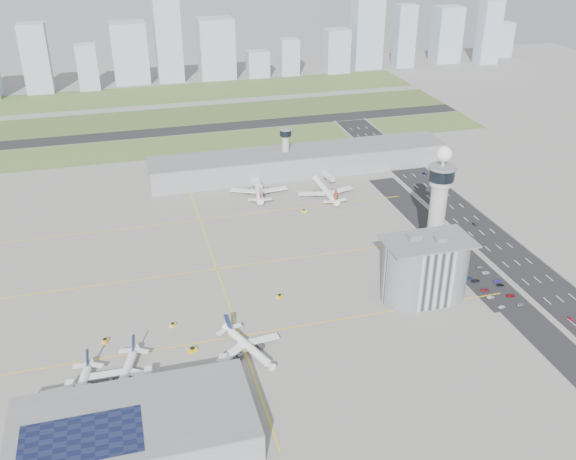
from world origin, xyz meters
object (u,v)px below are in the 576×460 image
object	(u,v)px
car_lot_4	(469,278)
car_hw_2	(424,174)
airplane_near_a	(79,387)
airplane_near_b	(124,372)
secondary_tower	(286,147)
airplane_far_a	(259,184)
car_lot_0	(502,307)
car_lot_11	(480,267)
tug_1	(173,325)
tug_2	(192,350)
car_lot_6	(521,305)
car_lot_5	(460,267)
jet_bridge_far_1	(323,174)
car_hw_4	(373,147)
jet_bridge_near_2	(223,382)
jet_bridge_near_1	(146,396)
jet_bridge_far_0	(252,182)
tug_5	(343,190)
admin_building	(425,269)
tug_4	(304,211)
car_lot_7	(511,296)
tug_0	(105,340)
car_hw_0	(571,319)
tug_3	(279,296)
car_lot_10	(486,273)
airplane_near_c	(249,343)
car_lot_3	(476,281)
control_tower	(438,201)
car_hw_1	(474,224)
car_lot_1	(491,297)
car_lot_9	(497,281)
jet_bridge_near_0	(63,410)
car_lot_8	(500,285)
airplane_far_b	(325,186)

from	to	relation	value
car_lot_4	car_hw_2	xyz separation A→B (m)	(40.73, 133.46, -0.04)
airplane_near_a	airplane_near_b	distance (m)	17.65
secondary_tower	airplane_far_a	bearing A→B (deg)	-130.86
airplane_near_a	car_lot_0	size ratio (longest dim) A/B	10.33
airplane_near_a	car_lot_11	xyz separation A→B (m)	(200.45, 46.33, -4.46)
tug_1	tug_2	world-z (taller)	tug_2
secondary_tower	car_lot_6	size ratio (longest dim) A/B	7.87
car_lot_5	car_hw_2	world-z (taller)	car_hw_2
airplane_near_b	jet_bridge_far_1	world-z (taller)	airplane_near_b
airplane_near_b	car_hw_4	bearing A→B (deg)	155.99
car_lot_4	secondary_tower	bearing A→B (deg)	19.62
airplane_near_a	jet_bridge_near_2	distance (m)	55.15
airplane_near_b	jet_bridge_near_1	bearing A→B (deg)	45.67
jet_bridge_far_0	tug_5	bearing A→B (deg)	56.39
jet_bridge_far_1	car_hw_2	bearing A→B (deg)	70.29
admin_building	car_lot_0	xyz separation A→B (m)	(31.76, -19.15, -14.71)
tug_4	car_lot_7	distance (m)	136.71
airplane_near_a	tug_0	world-z (taller)	airplane_near_a
secondary_tower	car_lot_0	xyz separation A→B (m)	(53.75, -191.15, -18.21)
tug_2	car_hw_0	world-z (taller)	tug_2
tug_3	airplane_far_a	bearing A→B (deg)	134.59
car_lot_10	tug_0	bearing A→B (deg)	94.78
airplane_near_c	jet_bridge_far_1	size ratio (longest dim) A/B	2.61
tug_5	car_lot_3	distance (m)	127.36
car_lot_11	car_hw_2	bearing A→B (deg)	-15.08
control_tower	car_hw_1	size ratio (longest dim) A/B	16.83
secondary_tower	car_hw_2	xyz separation A→B (m)	(92.68, -30.10, -18.23)
tug_0	car_lot_1	bearing A→B (deg)	-157.89
tug_4	car_lot_0	xyz separation A→B (m)	(60.03, -125.01, -0.25)
car_hw_2	car_hw_1	bearing A→B (deg)	-103.08
car_lot_3	airplane_far_a	bearing A→B (deg)	31.77
car_lot_3	car_hw_2	size ratio (longest dim) A/B	1.07
car_lot_0	car_hw_1	size ratio (longest dim) A/B	0.91
car_lot_1	car_lot_11	size ratio (longest dim) A/B	0.90
control_tower	tug_1	size ratio (longest dim) A/B	23.11
tug_5	car_lot_7	distance (m)	145.86
tug_2	car_lot_9	size ratio (longest dim) A/B	0.92
jet_bridge_near_0	tug_4	distance (m)	199.20
car_lot_8	airplane_far_a	bearing A→B (deg)	37.71
tug_0	car_hw_0	distance (m)	210.01
car_lot_8	car_lot_5	bearing A→B (deg)	32.45
car_lot_4	car_hw_0	xyz separation A→B (m)	(26.82, -45.06, 0.01)
airplane_far_b	tug_5	world-z (taller)	airplane_far_b
control_tower	jet_bridge_near_2	world-z (taller)	control_tower
car_lot_0	airplane_near_a	bearing A→B (deg)	90.49
car_lot_0	car_lot_1	xyz separation A→B (m)	(-0.67, 8.78, 0.00)
jet_bridge_far_0	tug_4	world-z (taller)	jet_bridge_far_0
jet_bridge_near_1	car_lot_0	distance (m)	167.94
secondary_tower	jet_bridge_near_1	xyz separation A→B (m)	(-113.00, -211.00, -15.95)
airplane_far_b	car_hw_4	bearing A→B (deg)	-40.89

